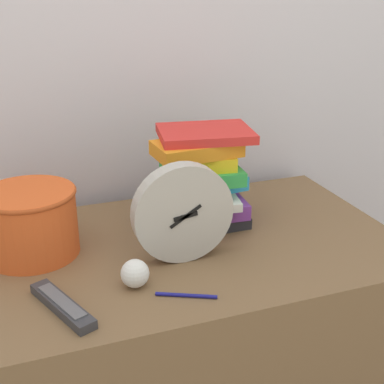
{
  "coord_description": "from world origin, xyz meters",
  "views": [
    {
      "loc": [
        -0.26,
        -0.8,
        1.35
      ],
      "look_at": [
        0.16,
        0.33,
        0.86
      ],
      "focal_mm": 50.0,
      "sensor_mm": 36.0,
      "label": 1
    }
  ],
  "objects_px": {
    "basket": "(30,221)",
    "tv_remote": "(62,305)",
    "crumpled_paper_ball": "(135,273)",
    "desk_clock": "(183,213)",
    "book_stack": "(201,179)",
    "pen": "(186,295)"
  },
  "relations": [
    {
      "from": "tv_remote",
      "to": "crumpled_paper_ball",
      "type": "xyz_separation_m",
      "value": [
        0.16,
        0.04,
        0.02
      ]
    },
    {
      "from": "desk_clock",
      "to": "pen",
      "type": "bearing_deg",
      "value": -106.96
    },
    {
      "from": "basket",
      "to": "crumpled_paper_ball",
      "type": "relative_size",
      "value": 3.66
    },
    {
      "from": "desk_clock",
      "to": "tv_remote",
      "type": "height_order",
      "value": "desk_clock"
    },
    {
      "from": "tv_remote",
      "to": "desk_clock",
      "type": "bearing_deg",
      "value": 21.01
    },
    {
      "from": "desk_clock",
      "to": "crumpled_paper_ball",
      "type": "xyz_separation_m",
      "value": [
        -0.14,
        -0.08,
        -0.09
      ]
    },
    {
      "from": "desk_clock",
      "to": "pen",
      "type": "relative_size",
      "value": 1.97
    },
    {
      "from": "crumpled_paper_ball",
      "to": "book_stack",
      "type": "bearing_deg",
      "value": 45.03
    },
    {
      "from": "basket",
      "to": "tv_remote",
      "type": "distance_m",
      "value": 0.28
    },
    {
      "from": "book_stack",
      "to": "crumpled_paper_ball",
      "type": "distance_m",
      "value": 0.36
    },
    {
      "from": "book_stack",
      "to": "crumpled_paper_ball",
      "type": "height_order",
      "value": "book_stack"
    },
    {
      "from": "basket",
      "to": "crumpled_paper_ball",
      "type": "xyz_separation_m",
      "value": [
        0.19,
        -0.23,
        -0.06
      ]
    },
    {
      "from": "crumpled_paper_ball",
      "to": "desk_clock",
      "type": "bearing_deg",
      "value": 29.51
    },
    {
      "from": "book_stack",
      "to": "tv_remote",
      "type": "relative_size",
      "value": 1.36
    },
    {
      "from": "basket",
      "to": "pen",
      "type": "distance_m",
      "value": 0.42
    },
    {
      "from": "tv_remote",
      "to": "pen",
      "type": "relative_size",
      "value": 1.67
    },
    {
      "from": "desk_clock",
      "to": "tv_remote",
      "type": "bearing_deg",
      "value": -158.99
    },
    {
      "from": "basket",
      "to": "crumpled_paper_ball",
      "type": "height_order",
      "value": "basket"
    },
    {
      "from": "book_stack",
      "to": "pen",
      "type": "relative_size",
      "value": 2.27
    },
    {
      "from": "basket",
      "to": "tv_remote",
      "type": "bearing_deg",
      "value": -82.76
    },
    {
      "from": "book_stack",
      "to": "pen",
      "type": "bearing_deg",
      "value": -115.74
    },
    {
      "from": "desk_clock",
      "to": "crumpled_paper_ball",
      "type": "distance_m",
      "value": 0.18
    }
  ]
}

